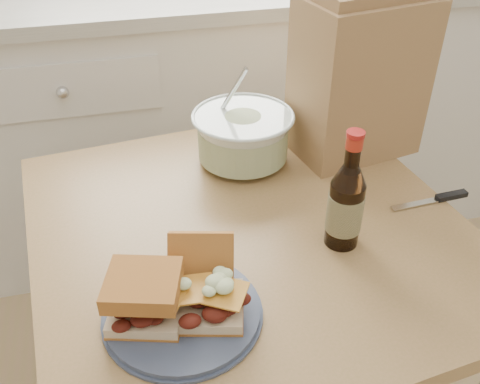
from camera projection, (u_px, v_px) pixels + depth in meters
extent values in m
cube|color=silver|center=(217.00, 117.00, 2.01)|extent=(2.40, 0.60, 0.90)
cube|color=#A77A4E|center=(250.00, 233.00, 1.09)|extent=(0.94, 0.94, 0.04)
cube|color=#A77A4E|center=(72.00, 279.00, 1.48)|extent=(0.06, 0.06, 0.67)
cube|color=#A77A4E|center=(316.00, 220.00, 1.69)|extent=(0.06, 0.06, 0.67)
cylinder|color=#3F4A66|center=(183.00, 312.00, 0.88)|extent=(0.26, 0.26, 0.02)
cube|color=beige|center=(147.00, 311.00, 0.86)|extent=(0.14, 0.13, 0.02)
cube|color=orange|center=(144.00, 295.00, 0.84)|extent=(0.08, 0.08, 0.00)
cube|color=#A96C2C|center=(143.00, 285.00, 0.83)|extent=(0.14, 0.13, 0.03)
cube|color=beige|center=(207.00, 306.00, 0.87)|extent=(0.14, 0.13, 0.02)
cube|color=orange|center=(206.00, 290.00, 0.85)|extent=(0.08, 0.08, 0.00)
cube|color=#A96C2C|center=(201.00, 261.00, 0.90)|extent=(0.13, 0.10, 0.10)
cone|color=white|center=(243.00, 139.00, 1.25)|extent=(0.23, 0.23, 0.12)
cylinder|color=beige|center=(243.00, 141.00, 1.25)|extent=(0.21, 0.21, 0.08)
torus|color=white|center=(243.00, 116.00, 1.21)|extent=(0.24, 0.24, 0.01)
cylinder|color=silver|center=(230.00, 96.00, 1.21)|extent=(0.07, 0.08, 0.16)
cylinder|color=black|center=(344.00, 214.00, 1.00)|extent=(0.06, 0.06, 0.14)
cone|color=black|center=(350.00, 175.00, 0.95)|extent=(0.06, 0.06, 0.04)
cylinder|color=black|center=(353.00, 151.00, 0.92)|extent=(0.03, 0.03, 0.06)
cylinder|color=#AF2717|center=(355.00, 142.00, 0.91)|extent=(0.03, 0.03, 0.02)
cylinder|color=#B02120|center=(356.00, 134.00, 0.90)|extent=(0.03, 0.03, 0.01)
cylinder|color=#394120|center=(345.00, 212.00, 1.00)|extent=(0.07, 0.07, 0.08)
cube|color=silver|center=(418.00, 203.00, 1.13)|extent=(0.13, 0.02, 0.00)
cube|color=black|center=(452.00, 196.00, 1.15)|extent=(0.07, 0.02, 0.01)
cube|color=#9F754D|center=(359.00, 78.00, 1.22)|extent=(0.31, 0.23, 0.37)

